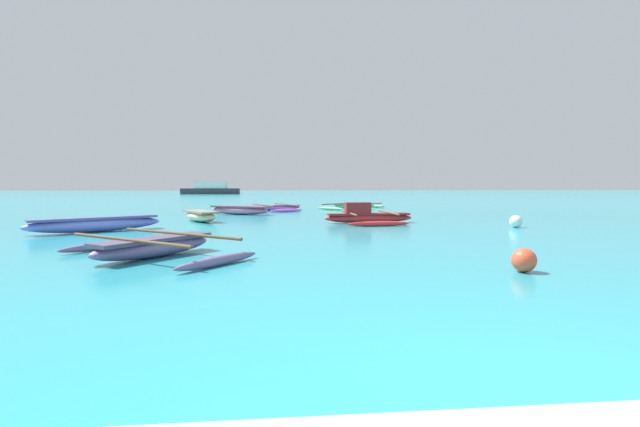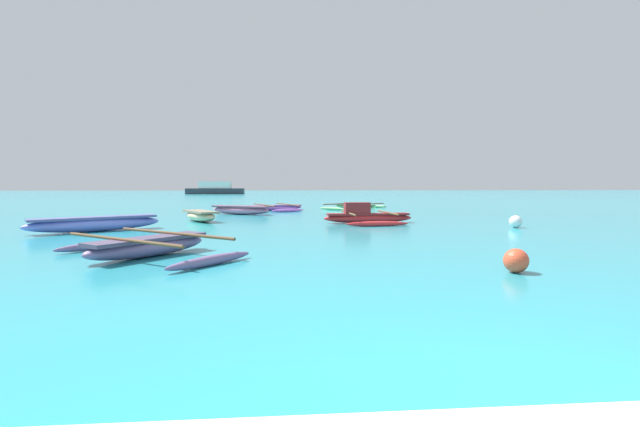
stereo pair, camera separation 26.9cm
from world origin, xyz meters
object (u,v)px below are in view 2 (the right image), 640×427
object	(u,v)px
moored_boat_2	(276,207)
mooring_buoy_0	(516,261)
moored_boat_0	(200,215)
moored_boat_5	(366,216)
mooring_buoy_1	(516,222)
distant_ferry	(215,189)
moored_boat_6	(354,206)
moored_boat_3	(149,246)
moored_boat_1	(95,223)
moored_boat_4	(241,210)

from	to	relation	value
moored_boat_2	mooring_buoy_0	xyz separation A→B (m)	(4.73, -19.09, 0.04)
moored_boat_0	moored_boat_5	distance (m)	7.08
moored_boat_2	mooring_buoy_1	distance (m)	14.52
mooring_buoy_1	moored_boat_0	bearing A→B (deg)	163.08
moored_boat_0	mooring_buoy_1	world-z (taller)	moored_boat_0
moored_boat_0	distant_ferry	bearing A→B (deg)	157.05
moored_boat_6	mooring_buoy_1	distance (m)	13.38
moored_boat_3	mooring_buoy_0	bearing A→B (deg)	-70.45
moored_boat_1	mooring_buoy_0	world-z (taller)	moored_boat_1
mooring_buoy_0	mooring_buoy_1	distance (m)	8.80
moored_boat_3	distant_ferry	distance (m)	65.42
moored_boat_1	moored_boat_5	bearing A→B (deg)	-20.52
moored_boat_1	mooring_buoy_1	world-z (taller)	moored_boat_1
mooring_buoy_0	distant_ferry	distance (m)	69.01
distant_ferry	moored_boat_0	bearing A→B (deg)	-81.35
moored_boat_1	moored_boat_5	distance (m)	9.98
moored_boat_3	distant_ferry	size ratio (longest dim) A/B	0.47
moored_boat_2	mooring_buoy_0	world-z (taller)	mooring_buoy_0
moored_boat_5	moored_boat_1	bearing A→B (deg)	-169.25
moored_boat_0	mooring_buoy_0	size ratio (longest dim) A/B	5.91
moored_boat_2	distant_ferry	world-z (taller)	distant_ferry
mooring_buoy_0	mooring_buoy_1	size ratio (longest dim) A/B	0.96
moored_boat_4	mooring_buoy_0	xyz separation A→B (m)	(6.51, -15.59, -0.04)
moored_boat_2	moored_boat_6	size ratio (longest dim) A/B	0.92
moored_boat_6	distant_ferry	bearing A→B (deg)	159.05
moored_boat_0	moored_boat_2	bearing A→B (deg)	126.99
moored_boat_3	mooring_buoy_0	xyz separation A→B (m)	(7.09, -2.30, -0.01)
moored_boat_1	mooring_buoy_1	xyz separation A→B (m)	(14.78, 0.07, -0.05)
moored_boat_1	mooring_buoy_1	bearing A→B (deg)	-34.10
moored_boat_2	moored_boat_5	xyz separation A→B (m)	(3.91, -9.08, 0.09)
moored_boat_4	moored_boat_6	size ratio (longest dim) A/B	0.72
mooring_buoy_0	distant_ferry	bearing A→B (deg)	103.61
moored_boat_5	moored_boat_6	distance (m)	10.55
moored_boat_4	mooring_buoy_1	world-z (taller)	moored_boat_4
moored_boat_0	moored_boat_5	size ratio (longest dim) A/B	0.69
moored_boat_5	distant_ferry	world-z (taller)	distant_ferry
moored_boat_3	distant_ferry	bearing A→B (deg)	45.53
moored_boat_4	mooring_buoy_0	size ratio (longest dim) A/B	7.86
moored_boat_5	distant_ferry	distance (m)	59.10
moored_boat_2	moored_boat_5	bearing A→B (deg)	-88.99
moored_boat_4	mooring_buoy_0	distance (m)	16.89
moored_boat_4	moored_boat_5	bearing A→B (deg)	-16.61
moored_boat_5	mooring_buoy_0	size ratio (longest dim) A/B	8.51
moored_boat_1	moored_boat_4	xyz separation A→B (m)	(3.99, 7.96, -0.02)
moored_boat_2	moored_boat_6	distance (m)	5.29
moored_boat_6	mooring_buoy_0	world-z (taller)	mooring_buoy_0
moored_boat_2	moored_boat_4	bearing A→B (deg)	-139.23
moored_boat_2	moored_boat_3	xyz separation A→B (m)	(-2.36, -16.80, 0.04)
moored_boat_4	moored_boat_5	distance (m)	7.97
mooring_buoy_0	distant_ferry	size ratio (longest dim) A/B	0.04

